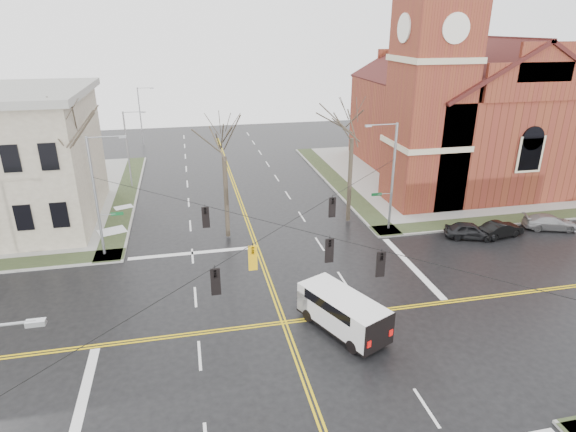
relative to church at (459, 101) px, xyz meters
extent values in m
plane|color=black|center=(-24.76, -24.78, -8.43)|extent=(120.00, 120.00, 0.00)
cube|color=gray|center=(0.24, 0.22, -8.36)|extent=(30.00, 30.00, 0.15)
cube|color=#27311B|center=(-13.56, 0.22, -8.28)|extent=(2.00, 30.00, 0.02)
cube|color=#27311B|center=(0.24, -13.58, -8.28)|extent=(30.00, 2.00, 0.02)
cube|color=#27311B|center=(-35.96, 0.22, -8.28)|extent=(2.00, 30.00, 0.02)
cube|color=gold|center=(-24.88, -24.78, -8.43)|extent=(0.12, 100.00, 0.01)
cube|color=gold|center=(-24.64, -24.78, -8.43)|extent=(0.12, 100.00, 0.01)
cube|color=gold|center=(-24.76, -24.90, -8.43)|extent=(100.00, 0.12, 0.01)
cube|color=gold|center=(-24.76, -24.66, -8.43)|extent=(100.00, 0.12, 0.01)
cube|color=silver|center=(-29.76, -14.28, -8.43)|extent=(9.50, 0.50, 0.01)
cube|color=silver|center=(-35.26, -29.78, -8.43)|extent=(0.50, 9.50, 0.01)
cube|color=silver|center=(-14.26, -19.78, -8.43)|extent=(0.50, 9.50, 0.01)
cube|color=brown|center=(-7.76, -7.78, 1.57)|extent=(6.00, 6.00, 20.00)
cylinder|color=silver|center=(-7.76, -10.83, 7.57)|extent=(2.40, 0.15, 2.40)
cylinder|color=silver|center=(-10.81, -7.78, 7.57)|extent=(0.15, 2.40, 2.40)
cube|color=brown|center=(1.24, 1.22, -3.43)|extent=(18.00, 24.00, 10.00)
cube|color=brown|center=(-7.96, -4.78, -6.23)|extent=(2.00, 5.00, 4.40)
cylinder|color=gray|center=(-13.26, -13.28, -3.78)|extent=(0.20, 0.20, 9.00)
cylinder|color=gray|center=(-13.86, -13.28, -5.13)|extent=(1.20, 0.06, 0.06)
cube|color=#0D4E22|center=(-14.56, -13.28, -5.13)|extent=(0.90, 0.04, 0.25)
cylinder|color=gray|center=(-14.46, -13.28, 0.62)|extent=(2.40, 0.08, 0.08)
cube|color=gray|center=(-15.66, -13.28, 0.57)|extent=(0.50, 0.22, 0.15)
cylinder|color=gray|center=(-36.26, -13.28, -3.78)|extent=(0.20, 0.20, 9.00)
cylinder|color=gray|center=(-35.66, -13.28, -5.13)|extent=(1.20, 0.06, 0.06)
cube|color=#0D4E22|center=(-34.96, -13.28, -5.13)|extent=(0.90, 0.04, 0.25)
cylinder|color=gray|center=(-35.06, -13.28, 0.62)|extent=(2.40, 0.08, 0.08)
cube|color=gray|center=(-33.86, -13.28, 0.57)|extent=(0.50, 0.22, 0.15)
cube|color=gray|center=(-33.86, -36.28, 0.57)|extent=(0.50, 0.22, 0.15)
cylinder|color=black|center=(-24.76, -24.78, -2.23)|extent=(23.02, 23.02, 0.03)
cylinder|color=black|center=(-24.76, -24.78, -2.23)|extent=(23.02, 23.02, 0.03)
imported|color=black|center=(-28.76, -28.78, -2.98)|extent=(0.21, 0.26, 1.30)
imported|color=black|center=(-20.76, -20.78, -2.98)|extent=(0.21, 0.26, 1.30)
imported|color=#E8AC0D|center=(-26.76, -26.78, -2.98)|extent=(0.21, 0.26, 1.30)
imported|color=black|center=(-28.76, -20.78, -2.98)|extent=(0.21, 0.26, 1.30)
imported|color=black|center=(-20.76, -28.78, -2.98)|extent=(0.21, 0.26, 1.30)
imported|color=black|center=(-22.76, -26.78, -2.98)|extent=(0.21, 0.26, 1.30)
cylinder|color=gray|center=(-35.56, 3.22, -4.33)|extent=(0.16, 0.16, 8.00)
cylinder|color=gray|center=(-34.56, 3.22, -0.43)|extent=(2.00, 0.07, 0.07)
cube|color=gray|center=(-33.56, 3.22, -0.48)|extent=(0.45, 0.20, 0.13)
cylinder|color=gray|center=(-35.56, 23.22, -4.33)|extent=(0.16, 0.16, 8.00)
cylinder|color=gray|center=(-34.56, 23.22, -0.43)|extent=(2.00, 0.07, 0.07)
cube|color=gray|center=(-33.56, 23.22, -0.48)|extent=(0.45, 0.20, 0.13)
cube|color=white|center=(-21.65, -26.19, -7.16)|extent=(4.32, 6.00, 1.80)
cube|color=white|center=(-22.63, -24.07, -7.43)|extent=(2.37, 1.77, 1.27)
cube|color=black|center=(-22.78, -23.74, -6.85)|extent=(1.83, 0.94, 0.85)
cube|color=black|center=(-21.74, -25.99, -6.58)|extent=(3.59, 4.38, 0.58)
cube|color=#B70C0A|center=(-21.20, -29.13, -7.37)|extent=(0.26, 0.17, 0.36)
cube|color=#B70C0A|center=(-19.70, -28.44, -7.37)|extent=(0.26, 0.17, 0.36)
cube|color=black|center=(-21.65, -26.19, -8.08)|extent=(4.39, 6.07, 0.11)
cylinder|color=black|center=(-23.31, -24.91, -8.05)|extent=(0.57, 0.81, 0.76)
cylinder|color=black|center=(-21.54, -24.10, -8.05)|extent=(0.57, 0.81, 0.76)
cylinder|color=black|center=(-21.76, -28.28, -8.05)|extent=(0.57, 0.81, 0.76)
cylinder|color=black|center=(-19.99, -27.46, -8.05)|extent=(0.57, 0.81, 0.76)
imported|color=black|center=(-7.50, -16.28, -7.76)|extent=(4.26, 2.82, 1.35)
imported|color=black|center=(-4.83, -16.51, -7.79)|extent=(4.08, 2.06, 1.28)
imported|color=#97979A|center=(0.24, -15.99, -7.81)|extent=(4.64, 2.96, 1.25)
cylinder|color=#31281F|center=(-37.98, -10.58, -4.30)|extent=(0.36, 0.36, 7.97)
cylinder|color=#31281F|center=(-26.78, -11.95, -4.94)|extent=(0.36, 0.36, 6.69)
cylinder|color=#31281F|center=(-16.06, -10.81, -4.61)|extent=(0.36, 0.36, 7.34)
camera|label=1|loc=(-29.61, -48.22, 7.94)|focal=30.00mm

